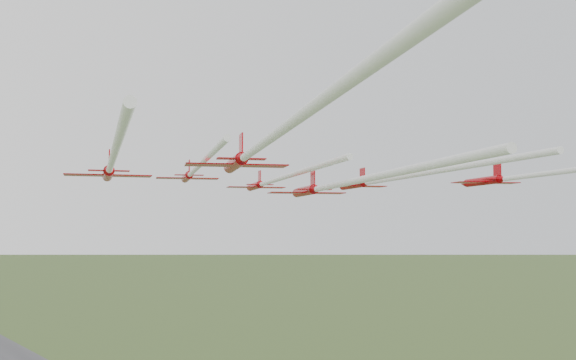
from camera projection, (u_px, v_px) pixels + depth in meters
jet_lead at (270, 181)px, 88.06m from camera, size 22.93×47.01×2.66m
jet_row2_left at (193, 171)px, 76.50m from camera, size 21.03×42.38×2.47m
jet_row2_right at (385, 180)px, 79.23m from camera, size 21.52×46.25×2.60m
jet_row3_left at (111, 165)px, 59.80m from camera, size 20.02×46.63×2.74m
jet_row3_mid at (331, 186)px, 62.55m from camera, size 22.70×44.32×2.58m
jet_row4_left at (255, 149)px, 49.38m from camera, size 25.71×49.75×2.89m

